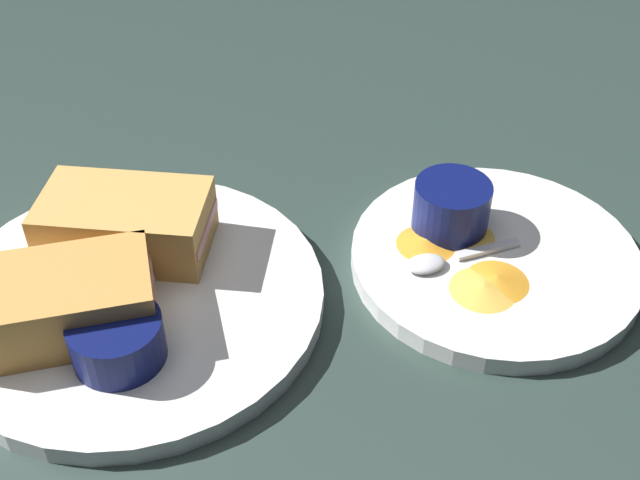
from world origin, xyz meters
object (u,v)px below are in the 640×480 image
(sandwich_half_far, at_px, (61,303))
(spoon_by_dark_ramekin, at_px, (140,299))
(spoon_by_gravy_ramekin, at_px, (441,260))
(sandwich_half_near, at_px, (126,222))
(plate_chips_companion, at_px, (494,258))
(plate_sandwich_main, at_px, (135,299))
(ramekin_dark_sauce, at_px, (117,338))
(ramekin_light_gravy, at_px, (452,205))

(sandwich_half_far, distance_m, spoon_by_dark_ramekin, 0.06)
(sandwich_half_far, height_order, spoon_by_gravy_ramekin, sandwich_half_far)
(sandwich_half_near, bearing_deg, plate_chips_companion, 0.02)
(plate_sandwich_main, height_order, spoon_by_dark_ramekin, spoon_by_dark_ramekin)
(spoon_by_dark_ramekin, xyz_separation_m, plate_chips_companion, (0.27, 0.07, -0.01))
(ramekin_dark_sauce, xyz_separation_m, spoon_by_gravy_ramekin, (0.23, 0.10, -0.01))
(sandwich_half_near, xyz_separation_m, sandwich_half_far, (-0.03, -0.09, 0.00))
(sandwich_half_far, bearing_deg, ramekin_light_gravy, 22.71)
(sandwich_half_far, height_order, spoon_by_dark_ramekin, sandwich_half_far)
(sandwich_half_near, bearing_deg, plate_sandwich_main, -77.06)
(sandwich_half_near, distance_m, spoon_by_dark_ramekin, 0.07)
(sandwich_half_near, height_order, sandwich_half_far, same)
(ramekin_light_gravy, bearing_deg, plate_sandwich_main, -161.49)
(sandwich_half_near, xyz_separation_m, spoon_by_gravy_ramekin, (0.25, -0.02, -0.02))
(spoon_by_dark_ramekin, relative_size, spoon_by_gravy_ramekin, 1.02)
(plate_chips_companion, bearing_deg, plate_sandwich_main, -169.19)
(plate_sandwich_main, distance_m, ramekin_light_gravy, 0.26)
(sandwich_half_near, relative_size, spoon_by_dark_ramekin, 1.39)
(spoon_by_dark_ramekin, bearing_deg, ramekin_dark_sauce, -93.93)
(spoon_by_dark_ramekin, distance_m, plate_chips_companion, 0.28)
(sandwich_half_near, height_order, spoon_by_dark_ramekin, sandwich_half_near)
(spoon_by_dark_ramekin, relative_size, ramekin_light_gravy, 1.58)
(sandwich_half_far, bearing_deg, spoon_by_dark_ramekin, 27.72)
(plate_chips_companion, bearing_deg, sandwich_half_far, -164.17)
(plate_sandwich_main, height_order, sandwich_half_far, sandwich_half_far)
(plate_chips_companion, bearing_deg, spoon_by_dark_ramekin, -166.47)
(spoon_by_dark_ramekin, height_order, ramekin_light_gravy, ramekin_light_gravy)
(plate_sandwich_main, relative_size, sandwich_half_near, 2.10)
(ramekin_light_gravy, bearing_deg, spoon_by_gravy_ramekin, -103.60)
(sandwich_half_near, distance_m, spoon_by_gravy_ramekin, 0.25)
(spoon_by_dark_ramekin, bearing_deg, plate_chips_companion, 13.53)
(sandwich_half_far, distance_m, ramekin_dark_sauce, 0.05)
(sandwich_half_far, bearing_deg, ramekin_dark_sauce, -31.59)
(ramekin_dark_sauce, xyz_separation_m, spoon_by_dark_ramekin, (0.00, 0.05, -0.01))
(plate_sandwich_main, distance_m, spoon_by_dark_ramekin, 0.02)
(plate_sandwich_main, height_order, plate_chips_companion, same)
(sandwich_half_near, height_order, spoon_by_gravy_ramekin, sandwich_half_near)
(spoon_by_dark_ramekin, xyz_separation_m, ramekin_light_gravy, (0.24, 0.10, 0.02))
(ramekin_dark_sauce, height_order, ramekin_light_gravy, ramekin_light_gravy)
(spoon_by_dark_ramekin, bearing_deg, plate_sandwich_main, 123.96)
(sandwich_half_far, bearing_deg, plate_sandwich_main, 42.94)
(spoon_by_gravy_ramekin, bearing_deg, plate_chips_companion, 20.67)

